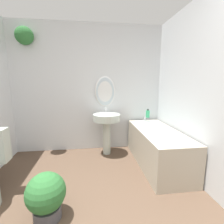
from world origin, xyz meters
The scene contains 6 objects.
wall_back centered at (-0.06, 2.73, 1.25)m, with size 2.93×0.30×2.40m.
wall_right centered at (1.43, 1.35, 1.20)m, with size 0.06×2.83×2.40m.
pedestal_sink centered at (0.31, 2.42, 0.58)m, with size 0.50×0.50×0.86m.
bathtub centered at (1.08, 1.92, 0.30)m, with size 0.61×1.47×0.65m.
shampoo_bottle centered at (1.12, 2.52, 0.73)m, with size 0.07×0.07×0.16m.
potted_plant centered at (-0.42, 1.01, 0.26)m, with size 0.38×0.38×0.47m.
Camera 1 is at (0.03, -0.46, 1.32)m, focal length 26.00 mm.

